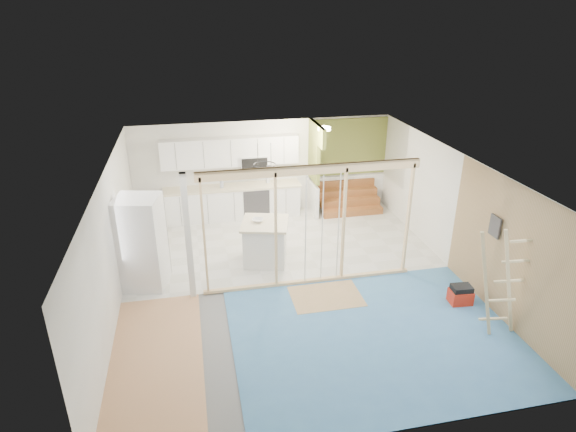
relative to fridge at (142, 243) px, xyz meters
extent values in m
cube|color=slate|center=(3.03, -0.62, -0.98)|extent=(7.00, 8.00, 0.01)
cube|color=white|center=(3.03, -0.62, 1.62)|extent=(7.00, 8.00, 0.01)
cube|color=white|center=(3.03, 3.38, 0.32)|extent=(7.00, 0.01, 2.60)
cube|color=white|center=(3.03, -4.62, 0.32)|extent=(7.00, 0.01, 2.60)
cube|color=white|center=(-0.47, -0.62, 0.32)|extent=(0.01, 8.00, 2.60)
cube|color=white|center=(6.53, -0.62, 0.32)|extent=(0.01, 8.00, 2.60)
cube|color=silver|center=(3.03, 1.38, -0.97)|extent=(7.00, 4.00, 0.02)
cube|color=#4A84B5|center=(4.03, -2.62, -0.97)|extent=(5.00, 4.00, 0.02)
cube|color=tan|center=(0.28, -2.62, -0.97)|extent=(1.50, 4.00, 0.02)
cube|color=tan|center=(3.53, -1.22, -0.96)|extent=(1.40, 1.00, 0.01)
cube|color=#E2BF8A|center=(3.33, -0.62, 1.52)|extent=(4.40, 0.09, 0.18)
cube|color=#E2BF8A|center=(3.33, -0.62, -0.93)|extent=(4.40, 0.09, 0.06)
cube|color=silver|center=(0.93, -0.62, 0.32)|extent=(0.12, 0.14, 2.60)
cube|color=#E2BF8A|center=(1.23, -0.62, 0.32)|extent=(0.04, 0.09, 2.40)
cube|color=#E2BF8A|center=(2.63, -0.62, 0.32)|extent=(0.05, 0.09, 2.40)
cube|color=#E2BF8A|center=(4.03, -0.62, 0.32)|extent=(0.04, 0.09, 2.40)
cube|color=#E2BF8A|center=(5.43, -0.62, 0.32)|extent=(0.04, 0.09, 2.40)
cylinder|color=silver|center=(3.23, -0.65, 0.24)|extent=(0.02, 0.02, 2.35)
cylinder|color=silver|center=(3.93, -0.60, 0.24)|extent=(0.02, 0.02, 2.35)
cylinder|color=silver|center=(3.58, -0.62, 0.24)|extent=(0.02, 0.02, 2.35)
cube|color=white|center=(2.13, 3.08, -0.54)|extent=(3.60, 0.60, 0.88)
cube|color=beige|center=(2.13, 3.08, -0.07)|extent=(3.66, 0.64, 0.05)
cube|color=white|center=(-0.17, 1.98, -0.54)|extent=(0.60, 1.60, 0.88)
cube|color=beige|center=(-0.17, 1.98, -0.07)|extent=(0.64, 1.64, 0.05)
cube|color=white|center=(2.13, 3.20, 0.87)|extent=(3.60, 0.34, 0.75)
cube|color=silver|center=(2.73, 3.16, 0.57)|extent=(0.72, 0.38, 0.36)
cube|color=black|center=(2.73, 2.97, 0.57)|extent=(0.68, 0.02, 0.30)
cube|color=olive|center=(4.33, 2.93, 0.82)|extent=(0.10, 0.90, 1.60)
cube|color=white|center=(4.33, 2.93, -0.53)|extent=(0.10, 0.90, 0.90)
cube|color=olive|center=(4.33, 2.23, 1.37)|extent=(0.10, 0.50, 0.50)
cube|color=olive|center=(5.43, 3.35, 0.77)|extent=(2.20, 0.04, 1.60)
cube|color=white|center=(5.43, 3.35, -0.53)|extent=(2.20, 0.04, 0.90)
cube|color=#9B602D|center=(5.38, 2.58, -0.88)|extent=(1.70, 0.26, 0.20)
cube|color=#9B602D|center=(5.38, 2.84, -0.68)|extent=(1.70, 0.26, 0.20)
cube|color=#9B602D|center=(5.38, 3.10, -0.48)|extent=(1.70, 0.26, 0.20)
cube|color=#9B602D|center=(5.38, 3.36, -0.28)|extent=(1.70, 0.26, 0.20)
torus|color=black|center=(2.73, 1.28, 1.07)|extent=(0.52, 0.52, 0.02)
cylinder|color=black|center=(2.58, 1.28, 1.32)|extent=(0.01, 0.01, 0.50)
cylinder|color=black|center=(2.88, 1.28, 1.32)|extent=(0.01, 0.01, 0.50)
cylinder|color=#3B3A3F|center=(2.63, 1.18, 0.92)|extent=(0.14, 0.14, 0.14)
cylinder|color=#3B3A3F|center=(2.85, 1.38, 0.94)|extent=(0.12, 0.12, 0.12)
cube|color=tan|center=(6.51, -2.62, 0.32)|extent=(0.02, 4.00, 2.60)
cube|color=#3B3A3F|center=(6.46, -2.02, 0.67)|extent=(0.04, 0.30, 0.40)
cylinder|color=#FFEABF|center=(4.43, 2.38, 1.56)|extent=(0.32, 0.32, 0.08)
cube|color=white|center=(-0.01, 0.00, 0.00)|extent=(1.00, 0.97, 1.95)
cube|color=#3B3A3F|center=(0.40, 0.00, 0.00)|extent=(0.18, 0.77, 1.91)
cube|color=silver|center=(2.58, 0.48, -0.52)|extent=(1.10, 1.10, 0.91)
cube|color=beige|center=(2.58, 0.48, -0.02)|extent=(1.23, 1.23, 0.05)
imported|color=white|center=(2.44, 0.55, 0.04)|extent=(0.32, 0.32, 0.06)
imported|color=#AEB1C1|center=(1.84, 3.02, 0.10)|extent=(0.12, 0.13, 0.28)
imported|color=silver|center=(3.10, 3.17, 0.05)|extent=(0.10, 0.10, 0.18)
cube|color=#B72310|center=(6.03, -1.96, -0.83)|extent=(0.44, 0.35, 0.29)
cube|color=black|center=(6.03, -1.96, -0.63)|extent=(0.40, 0.30, 0.10)
cube|color=tan|center=(5.84, -2.89, 0.03)|extent=(0.44, 0.23, 1.97)
cube|color=tan|center=(6.27, -2.89, 0.03)|extent=(0.44, 0.23, 1.97)
cube|color=tan|center=(6.11, -2.89, -0.71)|extent=(0.45, 0.24, 0.13)
cube|color=tan|center=(6.19, -2.89, -0.33)|extent=(0.45, 0.24, 0.13)
cube|color=tan|center=(6.27, -2.89, 0.05)|extent=(0.45, 0.24, 0.13)
cube|color=tan|center=(6.35, -2.89, 0.43)|extent=(0.45, 0.24, 0.13)
cube|color=tan|center=(6.42, -2.89, 0.81)|extent=(0.45, 0.24, 0.13)
camera|label=1|loc=(1.11, -9.06, 4.37)|focal=30.00mm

